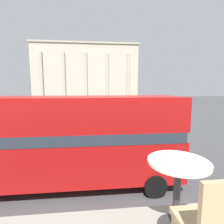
% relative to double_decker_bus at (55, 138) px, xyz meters
% --- Properties ---
extents(double_decker_bus, '(11.34, 2.68, 4.21)m').
position_rel_double_decker_bus_xyz_m(double_decker_bus, '(0.00, 0.00, 0.00)').
color(double_decker_bus, black).
rests_on(double_decker_bus, ground_plane).
extents(cafe_dining_table, '(0.60, 0.60, 0.73)m').
position_rel_double_decker_bus_xyz_m(cafe_dining_table, '(2.57, -6.29, 1.33)').
color(cafe_dining_table, '#2D2D30').
rests_on(cafe_dining_table, cafe_floor_slab).
extents(plaza_building_left, '(32.37, 13.50, 18.25)m').
position_rel_double_decker_bus_xyz_m(plaza_building_left, '(-0.50, 51.74, 6.80)').
color(plaza_building_left, beige).
rests_on(plaza_building_left, ground_plane).
extents(traffic_light_near, '(0.42, 0.24, 4.07)m').
position_rel_double_decker_bus_xyz_m(traffic_light_near, '(-2.23, 3.77, 0.32)').
color(traffic_light_near, black).
rests_on(traffic_light_near, ground_plane).
extents(traffic_light_mid, '(0.42, 0.24, 3.86)m').
position_rel_double_decker_bus_xyz_m(traffic_light_mid, '(7.59, 10.56, 0.19)').
color(traffic_light_mid, black).
rests_on(traffic_light_mid, ground_plane).
extents(traffic_light_far, '(0.42, 0.24, 3.21)m').
position_rel_double_decker_bus_xyz_m(traffic_light_far, '(7.35, 18.65, -0.21)').
color(traffic_light_far, black).
rests_on(traffic_light_far, ground_plane).
extents(pedestrian_red, '(0.32, 0.32, 1.67)m').
position_rel_double_decker_bus_xyz_m(pedestrian_red, '(3.43, 7.23, -1.38)').
color(pedestrian_red, '#282B33').
rests_on(pedestrian_red, ground_plane).
extents(pedestrian_white, '(0.32, 0.32, 1.63)m').
position_rel_double_decker_bus_xyz_m(pedestrian_white, '(10.39, 10.16, -1.40)').
color(pedestrian_white, '#282B33').
rests_on(pedestrian_white, ground_plane).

